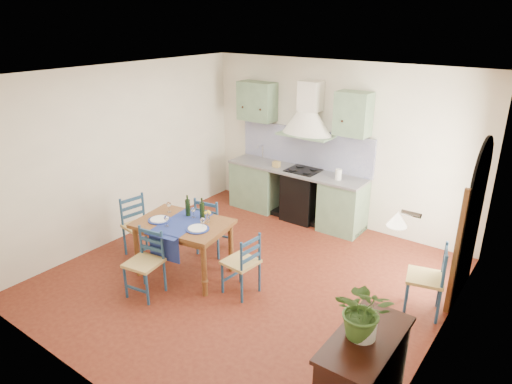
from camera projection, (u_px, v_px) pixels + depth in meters
floor at (249, 278)px, 6.43m from camera, size 5.00×5.00×0.00m
back_wall at (306, 162)px, 8.03m from camera, size 5.00×0.96×2.80m
right_wall at (453, 233)px, 4.78m from camera, size 0.26×5.00×2.80m
left_wall at (124, 153)px, 7.30m from camera, size 0.04×5.00×2.80m
ceiling at (247, 75)px, 5.42m from camera, size 5.00×5.00×0.01m
dining_table at (183, 228)px, 6.31m from camera, size 1.38×1.08×1.12m
chair_near at (145, 262)px, 5.94m from camera, size 0.48×0.48×0.89m
chair_far at (212, 224)px, 6.97m from camera, size 0.51×0.51×0.94m
chair_left at (139, 226)px, 6.93m from camera, size 0.50×0.50×0.93m
chair_right at (242, 263)px, 5.94m from camera, size 0.44×0.44×0.87m
chair_spare at (428, 279)px, 5.54m from camera, size 0.52×0.52×0.93m
sideboard at (362, 377)px, 4.00m from camera, size 0.50×1.05×0.94m
potted_plant at (364, 310)px, 3.76m from camera, size 0.57×0.53×0.52m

